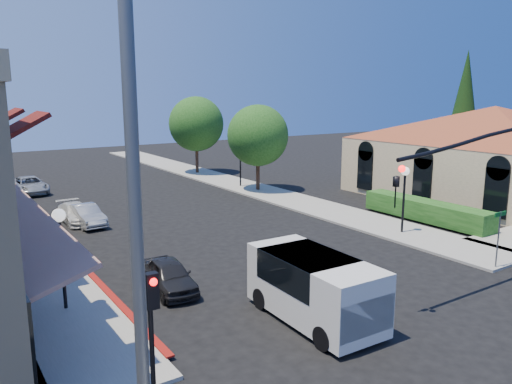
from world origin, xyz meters
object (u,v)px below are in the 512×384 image
conifer_far (464,104)px  lamppost_right_far (240,153)px  signal_mast_arm (498,180)px  lamppost_right_near (405,183)px  parked_car_a (170,275)px  parked_car_b (86,215)px  secondary_signal (152,314)px  street_tree_a (258,135)px  parked_car_d (30,185)px  white_van (315,285)px  cobra_streetlight (159,231)px  street_tree_b (196,124)px  street_name_sign (499,231)px  lamppost_left_far (1,176)px  lamppost_left_near (60,234)px  parked_car_c (76,213)px

conifer_far → lamppost_right_far: size_ratio=3.08×
signal_mast_arm → lamppost_right_near: signal_mast_arm is taller
lamppost_right_far → parked_car_a: size_ratio=1.04×
lamppost_right_near → parked_car_b: size_ratio=1.00×
secondary_signal → lamppost_right_near: lamppost_right_near is taller
conifer_far → signal_mast_arm: (-22.14, -16.50, -2.27)m
lamppost_right_far → parked_car_a: 21.13m
street_tree_a → parked_car_d: 17.25m
lamppost_right_near → white_van: lamppost_right_near is taller
lamppost_right_near → cobra_streetlight: bearing=-150.5°
parked_car_d → street_tree_b: bearing=3.0°
lamppost_right_far → conifer_far: bearing=-17.1°
street_name_sign → cobra_streetlight: bearing=-165.8°
conifer_far → lamppost_right_far: 20.72m
street_tree_a → street_tree_b: street_tree_b is taller
street_tree_b → parked_car_b: 19.23m
cobra_streetlight → parked_car_d: 33.08m
lamppost_right_far → parked_car_a: lamppost_right_far is taller
lamppost_right_near → white_van: bearing=-153.3°
street_name_sign → parked_car_d: size_ratio=0.56×
street_tree_b → street_name_sign: size_ratio=2.81×
cobra_streetlight → lamppost_left_far: size_ratio=2.61×
lamppost_left_near → parked_car_d: size_ratio=0.80×
street_tree_b → lamppost_left_far: street_tree_b is taller
secondary_signal → parked_car_a: size_ratio=0.97×
signal_mast_arm → parked_car_c: 21.80m
lamppost_left_near → lamppost_left_far: size_ratio=1.00×
white_van → cobra_streetlight: bearing=-146.7°
conifer_far → secondary_signal: 39.85m
lamppost_right_near → parked_car_a: size_ratio=1.04×
street_tree_a → signal_mast_arm: size_ratio=0.81×
cobra_streetlight → parked_car_b: (4.35, 21.00, -4.68)m
cobra_streetlight → lamppost_right_near: bearing=29.5°
signal_mast_arm → parked_car_d: 31.50m
lamppost_left_far → signal_mast_arm: bearing=-55.0°
lamppost_left_far → parked_car_d: 9.26m
street_tree_b → parked_car_c: 18.80m
parked_car_c → white_van: bearing=-80.3°
conifer_far → parked_car_c: size_ratio=2.93×
lamppost_left_far → parked_car_b: lamppost_left_far is taller
signal_mast_arm → lamppost_right_far: size_ratio=2.24×
signal_mast_arm → lamppost_left_near: bearing=155.6°
street_tree_a → street_tree_b: bearing=90.0°
signal_mast_arm → parked_car_d: signal_mast_arm is taller
street_tree_a → cobra_streetlight: (-17.95, -24.00, 1.07)m
street_tree_a → conifer_far: bearing=-11.8°
street_tree_a → white_van: bearing=-119.2°
parked_car_b → parked_car_d: parked_car_d is taller
street_tree_a → lamppost_right_near: street_tree_a is taller
secondary_signal → parked_car_a: 7.29m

